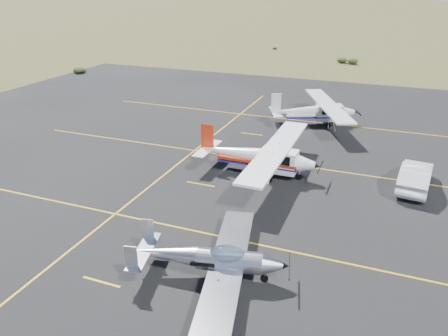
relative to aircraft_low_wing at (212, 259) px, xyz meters
The scene contains 6 objects.
ground 2.27m from the aircraft_low_wing, 139.47° to the left, with size 1600.00×1600.00×0.00m, color #383D1C.
apron 8.53m from the aircraft_low_wing, 100.55° to the left, with size 72.00×72.00×0.02m, color black.
aircraft_low_wing is the anchor object (origin of this frame).
aircraft_cessna 12.01m from the aircraft_low_wing, 97.28° to the left, with size 7.47×12.45×3.17m.
aircraft_plain 24.58m from the aircraft_low_wing, 89.96° to the left, with size 8.66×11.47×3.01m.
sedan 15.98m from the aircraft_low_wing, 57.02° to the left, with size 1.82×5.23×1.72m, color white.
Camera 1 is at (8.06, -16.43, 12.66)m, focal length 35.00 mm.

